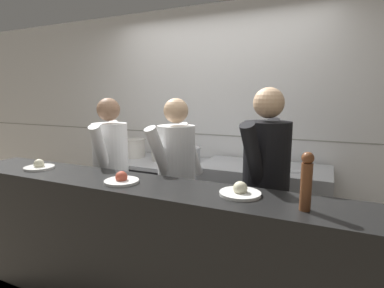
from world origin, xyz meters
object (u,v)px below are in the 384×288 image
object	(u,v)px
braising_pot	(188,155)
chef_sous	(177,180)
pepper_mill	(306,180)
sauce_pot	(161,150)
chefs_knife	(285,172)
plated_dish_appetiser	(122,180)
chef_head_cook	(111,173)
plated_dish_dessert	(240,192)
oven_range	(159,197)
mixing_bowl_steel	(262,160)
chef_line	(265,188)
stock_pot	(134,147)
plated_dish_main	(39,166)

from	to	relation	value
braising_pot	chef_sous	distance (m)	0.66
pepper_mill	sauce_pot	bearing A→B (deg)	140.54
chefs_knife	chef_sous	bearing A→B (deg)	-150.18
plated_dish_appetiser	chef_head_cook	xyz separation A→B (m)	(-0.58, 0.59, -0.16)
chefs_knife	chef_sous	size ratio (longest dim) A/B	0.23
plated_dish_dessert	pepper_mill	bearing A→B (deg)	-14.55
oven_range	mixing_bowl_steel	xyz separation A→B (m)	(1.16, 0.07, 0.53)
braising_pot	chef_line	bearing A→B (deg)	-35.72
stock_pot	pepper_mill	bearing A→B (deg)	-34.12
plated_dish_dessert	chef_line	world-z (taller)	chef_line
chef_head_cook	chef_line	bearing A→B (deg)	-16.35
oven_range	pepper_mill	distance (m)	2.24
sauce_pot	plated_dish_main	distance (m)	1.35
chef_sous	chef_line	size ratio (longest dim) A/B	0.95
chef_sous	mixing_bowl_steel	bearing A→B (deg)	65.49
chef_head_cook	chef_line	world-z (taller)	chef_line
chefs_knife	plated_dish_dessert	bearing A→B (deg)	-96.39
oven_range	chefs_knife	bearing A→B (deg)	-6.49
stock_pot	plated_dish_dessert	distance (m)	2.09
plated_dish_appetiser	chef_sous	distance (m)	0.68
chefs_knife	plated_dish_main	xyz separation A→B (m)	(-1.76, -1.10, 0.11)
oven_range	plated_dish_dessert	bearing A→B (deg)	-43.28
stock_pot	plated_dish_dessert	xyz separation A→B (m)	(1.66, -1.27, 0.06)
plated_dish_main	chef_sous	distance (m)	1.12
plated_dish_main	chef_sous	xyz separation A→B (m)	(0.92, 0.62, -0.16)
braising_pot	chef_head_cook	xyz separation A→B (m)	(-0.47, -0.69, -0.09)
braising_pot	plated_dish_appetiser	xyz separation A→B (m)	(0.12, -1.28, 0.07)
sauce_pot	oven_range	bearing A→B (deg)	-123.09
chef_head_cook	chef_sous	bearing A→B (deg)	-10.27
plated_dish_main	plated_dish_dessert	size ratio (longest dim) A/B	0.93
plated_dish_appetiser	chef_line	size ratio (longest dim) A/B	0.14
chef_line	sauce_pot	bearing A→B (deg)	164.32
chef_head_cook	oven_range	bearing A→B (deg)	66.99
chef_line	chef_head_cook	bearing A→B (deg)	-166.37
stock_pot	pepper_mill	size ratio (longest dim) A/B	0.89
mixing_bowl_steel	chef_sous	xyz separation A→B (m)	(-0.59, -0.71, -0.08)
chef_head_cook	chef_sous	world-z (taller)	same
braising_pot	pepper_mill	size ratio (longest dim) A/B	0.94
oven_range	stock_pot	bearing A→B (deg)	170.98
braising_pot	chef_head_cook	world-z (taller)	chef_head_cook
braising_pot	chef_line	size ratio (longest dim) A/B	0.17
sauce_pot	chef_head_cook	bearing A→B (deg)	-98.19
plated_dish_main	plated_dish_dessert	bearing A→B (deg)	1.48
braising_pot	plated_dish_main	xyz separation A→B (m)	(-0.73, -1.24, 0.07)
braising_pot	chef_head_cook	size ratio (longest dim) A/B	0.18
plated_dish_appetiser	sauce_pot	bearing A→B (deg)	109.63
oven_range	mixing_bowl_steel	bearing A→B (deg)	3.51
braising_pot	chefs_knife	world-z (taller)	braising_pot
stock_pot	chefs_knife	world-z (taller)	stock_pot
oven_range	chefs_knife	world-z (taller)	chefs_knife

